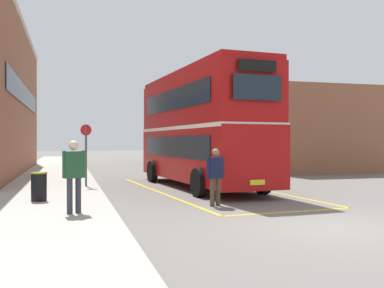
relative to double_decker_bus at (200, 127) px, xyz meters
The scene contains 10 objects.
ground_plane 5.85m from the double_decker_bus, 85.79° to the left, with size 135.60×135.60×0.00m, color #66605B.
sidewalk_left 10.10m from the double_decker_bus, 128.56° to the left, with size 4.00×57.60×0.14m, color #A39E93.
depot_building_right 15.54m from the double_decker_bus, 52.37° to the left, with size 7.28×15.00×5.30m.
double_decker_bus is the anchor object (origin of this frame).
single_deck_bus 20.95m from the double_decker_bus, 81.22° to the left, with size 3.59×8.91×3.02m.
pedestrian_boarding 5.55m from the double_decker_bus, 101.97° to the right, with size 0.54×0.38×1.70m.
pedestrian_waiting_near 8.28m from the double_decker_bus, 129.05° to the right, with size 0.55×0.42×1.79m.
litter_bin 7.44m from the double_decker_bus, 148.63° to the right, with size 0.48×0.48×0.85m.
bus_stop_sign 4.72m from the double_decker_bus, behind, with size 0.43×0.15×2.44m.
bay_marking_yellow 3.11m from the double_decker_bus, 87.71° to the right, with size 5.11×12.07×0.01m.
Camera 1 is at (-5.65, -8.46, 1.91)m, focal length 41.36 mm.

